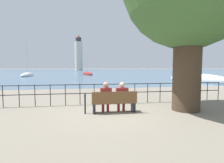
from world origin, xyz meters
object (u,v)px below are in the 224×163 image
seated_person_left (106,96)px  sailboat_1 (87,74)px  sailboat_0 (27,75)px  park_bench (114,102)px  seated_person_right (122,96)px  closed_umbrella (85,102)px  harbor_lighthouse (79,54)px  sailboat_2 (197,79)px

seated_person_left → sailboat_1: bearing=89.7°
sailboat_0 → park_bench: bearing=-71.5°
seated_person_right → seated_person_left: bearing=180.0°
seated_person_right → closed_umbrella: 1.55m
seated_person_left → harbor_lighthouse: (-3.61, 109.02, 9.89)m
seated_person_left → sailboat_2: sailboat_2 is taller
park_bench → sailboat_1: size_ratio=0.22×
seated_person_right → sailboat_0: sailboat_0 is taller
closed_umbrella → sailboat_0: (-12.35, 34.51, -0.19)m
sailboat_0 → sailboat_1: (13.43, 6.68, -0.03)m
seated_person_right → sailboat_2: size_ratio=0.10×
sailboat_0 → sailboat_2: 34.15m
closed_umbrella → seated_person_left: bearing=3.3°
seated_person_right → sailboat_0: (-13.88, 34.46, -0.41)m
seated_person_right → harbor_lighthouse: (-4.28, 109.02, 9.89)m
sailboat_1 → harbor_lighthouse: harbor_lighthouse is taller
closed_umbrella → sailboat_1: bearing=88.5°
park_bench → seated_person_left: 0.44m
sailboat_1 → sailboat_2: size_ratio=0.65×
seated_person_right → sailboat_1: bearing=90.6°
park_bench → sailboat_0: sailboat_0 is taller
seated_person_right → closed_umbrella: bearing=-178.2°
seated_person_right → harbor_lighthouse: 109.55m
seated_person_left → sailboat_1: sailboat_1 is taller
seated_person_left → sailboat_0: bearing=111.0°
seated_person_left → seated_person_right: seated_person_left is taller
seated_person_right → closed_umbrella: seated_person_right is taller
sailboat_0 → seated_person_right: bearing=-71.0°
harbor_lighthouse → seated_person_left: bearing=-88.1°
sailboat_2 → closed_umbrella: bearing=-159.3°
park_bench → harbor_lighthouse: bearing=92.1°
sailboat_2 → seated_person_left: bearing=-157.7°
seated_person_left → sailboat_2: 19.27m
seated_person_left → seated_person_right: bearing=-0.0°
seated_person_right → sailboat_0: bearing=111.9°
seated_person_left → seated_person_right: (0.68, -0.00, -0.01)m
park_bench → harbor_lighthouse: (-3.94, 109.09, 10.16)m
park_bench → seated_person_right: 0.43m
seated_person_right → sailboat_2: (13.07, 13.49, -0.31)m
sailboat_1 → closed_umbrella: bearing=-104.5°
park_bench → harbor_lighthouse: harbor_lighthouse is taller
seated_person_left → seated_person_right: size_ratio=1.01×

